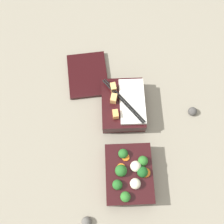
% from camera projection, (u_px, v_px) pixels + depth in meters
% --- Properties ---
extents(ground_plane, '(3.00, 3.00, 0.00)m').
position_uv_depth(ground_plane, '(121.00, 139.00, 0.86)').
color(ground_plane, gray).
extents(bento_tray_vegetable, '(0.18, 0.14, 0.08)m').
position_uv_depth(bento_tray_vegetable, '(129.00, 174.00, 0.79)').
color(bento_tray_vegetable, black).
rests_on(bento_tray_vegetable, ground_plane).
extents(bento_tray_rice, '(0.18, 0.14, 0.08)m').
position_uv_depth(bento_tray_rice, '(124.00, 105.00, 0.88)').
color(bento_tray_rice, black).
rests_on(bento_tray_rice, ground_plane).
extents(bento_lid, '(0.19, 0.15, 0.01)m').
position_uv_depth(bento_lid, '(88.00, 75.00, 0.94)').
color(bento_lid, black).
rests_on(bento_lid, ground_plane).
extents(pebble_0, '(0.03, 0.03, 0.03)m').
position_uv_depth(pebble_0, '(87.00, 222.00, 0.77)').
color(pebble_0, '#595651').
rests_on(pebble_0, ground_plane).
extents(pebble_1, '(0.03, 0.03, 0.03)m').
position_uv_depth(pebble_1, '(193.00, 111.00, 0.89)').
color(pebble_1, '#474442').
rests_on(pebble_1, ground_plane).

